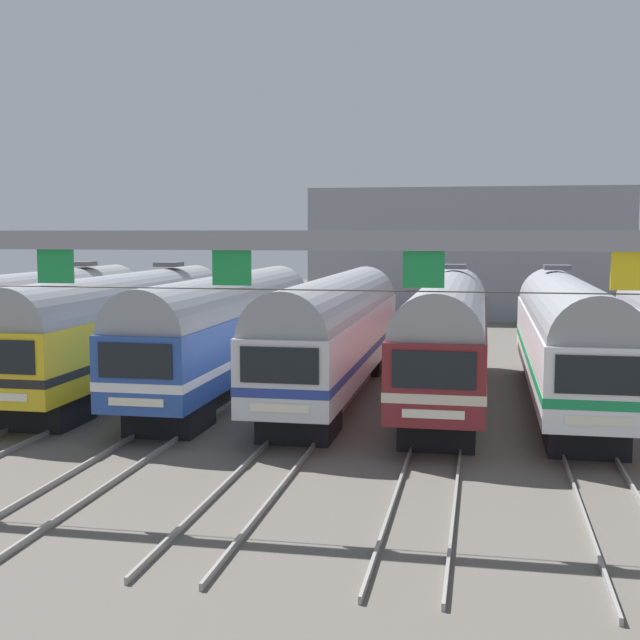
% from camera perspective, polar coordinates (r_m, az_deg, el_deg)
% --- Properties ---
extents(ground_plane, '(160.00, 160.00, 0.00)m').
position_cam_1_polar(ground_plane, '(33.08, 0.98, -5.27)').
color(ground_plane, '#5B564F').
extents(track_bed, '(27.45, 70.00, 0.15)m').
position_cam_1_polar(track_bed, '(49.69, 4.37, -1.42)').
color(track_bed, gray).
rests_on(track_bed, ground).
extents(commuter_train_green, '(2.88, 18.06, 5.05)m').
position_cam_1_polar(commuter_train_green, '(37.15, -19.13, -0.17)').
color(commuter_train_green, '#236B42').
rests_on(commuter_train_green, ground).
extents(commuter_train_yellow, '(2.88, 18.06, 5.05)m').
position_cam_1_polar(commuter_train_yellow, '(35.19, -13.02, -0.32)').
color(commuter_train_yellow, gold).
rests_on(commuter_train_yellow, ground).
extents(commuter_train_blue, '(2.88, 18.06, 4.77)m').
position_cam_1_polar(commuter_train_blue, '(33.67, -6.28, -0.48)').
color(commuter_train_blue, '#284C9E').
rests_on(commuter_train_blue, ground).
extents(commuter_train_silver, '(2.88, 18.06, 4.77)m').
position_cam_1_polar(commuter_train_silver, '(32.66, 0.99, -0.65)').
color(commuter_train_silver, silver).
rests_on(commuter_train_silver, ground).
extents(commuter_train_maroon, '(2.88, 18.06, 5.05)m').
position_cam_1_polar(commuter_train_maroon, '(32.20, 8.59, -0.80)').
color(commuter_train_maroon, maroon).
rests_on(commuter_train_maroon, ground).
extents(commuter_train_white, '(2.88, 18.06, 5.05)m').
position_cam_1_polar(commuter_train_white, '(32.32, 16.27, -0.95)').
color(commuter_train_white, white).
rests_on(commuter_train_white, ground).
extents(catenary_gantry, '(31.19, 0.44, 6.97)m').
position_cam_1_polar(catenary_gantry, '(19.31, -5.95, 3.00)').
color(catenary_gantry, gray).
rests_on(catenary_gantry, ground).
extents(maintenance_building, '(23.15, 10.00, 9.63)m').
position_cam_1_polar(maintenance_building, '(66.36, 9.92, 4.46)').
color(maintenance_building, gray).
rests_on(maintenance_building, ground).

